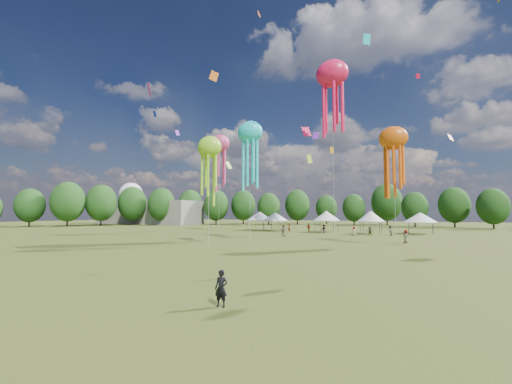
% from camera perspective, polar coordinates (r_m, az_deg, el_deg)
% --- Properties ---
extents(ground, '(300.00, 300.00, 0.00)m').
position_cam_1_polar(ground, '(19.82, -22.80, -15.03)').
color(ground, '#384416').
rests_on(ground, ground).
extents(observer_main, '(0.61, 0.44, 1.56)m').
position_cam_1_polar(observer_main, '(14.29, -6.21, -16.67)').
color(observer_main, black).
rests_on(observer_main, ground).
extents(spectator_near, '(1.08, 0.93, 1.92)m').
position_cam_1_polar(spectator_near, '(54.49, 4.88, -6.89)').
color(spectator_near, gray).
rests_on(spectator_near, ground).
extents(spectators_far, '(23.34, 16.85, 1.74)m').
position_cam_1_polar(spectators_far, '(60.35, 16.10, -6.56)').
color(spectators_far, gray).
rests_on(spectators_far, ground).
extents(festival_tents, '(38.67, 9.35, 4.38)m').
position_cam_1_polar(festival_tents, '(68.51, 11.83, -4.26)').
color(festival_tents, '#47474C').
rests_on(festival_tents, ground).
extents(show_kites, '(39.47, 26.70, 29.55)m').
position_cam_1_polar(show_kites, '(55.08, 4.14, 11.32)').
color(show_kites, '#1BD4E5').
rests_on(show_kites, ground).
extents(small_kites, '(67.94, 63.97, 41.99)m').
position_cam_1_polar(small_kites, '(61.40, 11.81, 19.93)').
color(small_kites, '#1BD4E5').
rests_on(small_kites, ground).
extents(treeline, '(201.57, 95.24, 13.43)m').
position_cam_1_polar(treeline, '(77.40, 13.27, -1.72)').
color(treeline, '#38281C').
rests_on(treeline, ground).
extents(hangar, '(40.00, 12.00, 8.00)m').
position_cam_1_polar(hangar, '(121.19, -18.55, -3.52)').
color(hangar, gray).
rests_on(hangar, ground).
extents(radome, '(9.00, 9.00, 16.00)m').
position_cam_1_polar(radome, '(137.14, -21.36, -0.95)').
color(radome, white).
rests_on(radome, ground).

